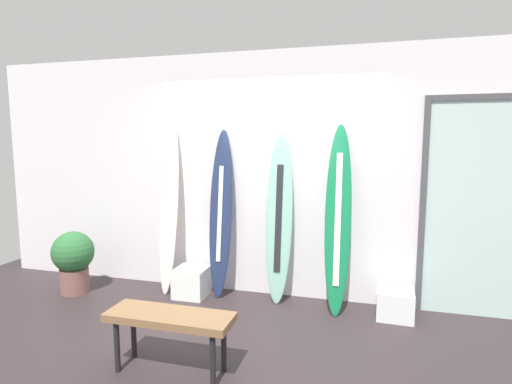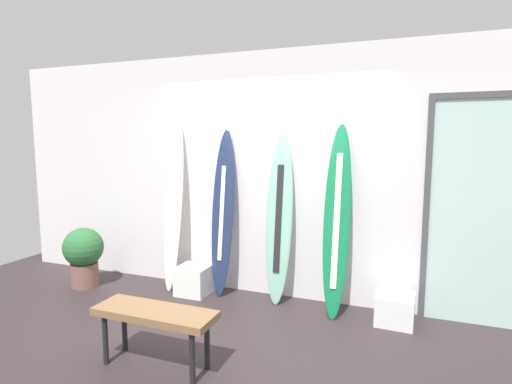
# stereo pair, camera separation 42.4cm
# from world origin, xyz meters

# --- Properties ---
(ground) EXTENTS (8.00, 8.00, 0.04)m
(ground) POSITION_xyz_m (0.00, 0.00, -0.02)
(ground) COLOR #31282A
(wall_back) EXTENTS (7.20, 0.20, 2.80)m
(wall_back) POSITION_xyz_m (0.00, 1.30, 1.40)
(wall_back) COLOR silver
(wall_back) RESTS_ON ground
(surfboard_ivory) EXTENTS (0.23, 0.39, 2.05)m
(surfboard_ivory) POSITION_xyz_m (-1.15, 0.99, 1.03)
(surfboard_ivory) COLOR white
(surfboard_ivory) RESTS_ON ground
(surfboard_navy) EXTENTS (0.27, 0.32, 1.93)m
(surfboard_navy) POSITION_xyz_m (-0.51, 1.03, 0.95)
(surfboard_navy) COLOR navy
(surfboard_navy) RESTS_ON ground
(surfboard_seafoam) EXTENTS (0.30, 0.30, 1.90)m
(surfboard_seafoam) POSITION_xyz_m (0.18, 1.03, 0.94)
(surfboard_seafoam) COLOR #85C3AC
(surfboard_seafoam) RESTS_ON ground
(surfboard_emerald) EXTENTS (0.29, 0.46, 1.98)m
(surfboard_emerald) POSITION_xyz_m (0.83, 0.95, 0.97)
(surfboard_emerald) COLOR #157546
(surfboard_emerald) RESTS_ON ground
(display_block_left) EXTENTS (0.37, 0.37, 0.29)m
(display_block_left) POSITION_xyz_m (1.42, 0.91, 0.15)
(display_block_left) COLOR silver
(display_block_left) RESTS_ON ground
(display_block_center) EXTENTS (0.36, 0.36, 0.33)m
(display_block_center) POSITION_xyz_m (-0.83, 0.89, 0.17)
(display_block_center) COLOR white
(display_block_center) RESTS_ON ground
(glass_door) EXTENTS (1.18, 0.06, 2.25)m
(glass_door) POSITION_xyz_m (2.23, 1.18, 1.16)
(glass_door) COLOR silver
(glass_door) RESTS_ON ground
(potted_plant) EXTENTS (0.48, 0.48, 0.74)m
(potted_plant) POSITION_xyz_m (-2.22, 0.62, 0.42)
(potted_plant) COLOR brown
(potted_plant) RESTS_ON ground
(bench) EXTENTS (1.00, 0.33, 0.48)m
(bench) POSITION_xyz_m (-0.33, -0.59, 0.41)
(bench) COLOR brown
(bench) RESTS_ON ground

